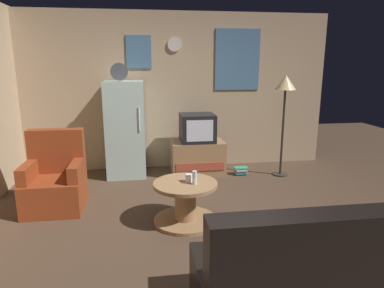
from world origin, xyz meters
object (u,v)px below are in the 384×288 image
Objects in this scene: crt_tv at (197,128)px; wine_glass at (195,178)px; tv_stand at (198,157)px; coffee_table at (185,202)px; couch at (320,279)px; armchair at (55,182)px; fridge at (125,129)px; standing_lamp at (285,90)px; book_stack at (241,171)px; mug_ceramic_white at (189,178)px.

crt_tv reaches higher than wine_glass.
tv_stand is 1.17× the size of coffee_table.
couch is at bearing -67.90° from wine_glass.
tv_stand is 1.83m from wine_glass.
armchair reaches higher than coffee_table.
fridge is 1.04× the size of couch.
couch is at bearing -84.58° from tv_stand.
book_stack is (-0.63, 0.11, -1.30)m from standing_lamp.
mug_ceramic_white is (-0.37, -1.70, -0.24)m from crt_tv.
fridge is 11.80× the size of wine_glass.
fridge is at bearing 112.95° from mug_ceramic_white.
couch reaches higher than coffee_table.
coffee_table is 1.68m from armchair.
tv_stand is 0.53× the size of standing_lamp.
standing_lamp is 1.66× the size of armchair.
mug_ceramic_white is (0.04, 0.02, 0.28)m from coffee_table.
couch reaches higher than mug_ceramic_white.
crt_tv is at bearing 77.77° from mug_ceramic_white.
fridge is 3.78m from couch.
wine_glass is at bearing -100.05° from crt_tv.
armchair is 2.82m from book_stack.
tv_stand is 1.56× the size of crt_tv.
armchair is at bearing 156.77° from wine_glass.
standing_lamp reaches higher than book_stack.
crt_tv reaches higher than couch.
armchair is (-1.64, 0.70, -0.21)m from wine_glass.
crt_tv reaches higher than book_stack.
wine_glass is 1.97m from book_stack.
crt_tv reaches higher than mug_ceramic_white.
fridge reaches higher than couch.
mug_ceramic_white is at bearing -102.42° from tv_stand.
tv_stand is 1.76m from mug_ceramic_white.
tv_stand is at bearing 76.36° from coffee_table.
coffee_table is (-1.73, -1.45, -1.12)m from standing_lamp.
fridge is at bearing 113.43° from wine_glass.
fridge reaches higher than book_stack.
book_stack is at bearing 169.84° from standing_lamp.
couch is at bearing -96.61° from book_stack.
crt_tv is 3.60× the size of wine_glass.
tv_stand is 2.24m from armchair.
fridge reaches higher than standing_lamp.
fridge is 2.11× the size of tv_stand.
book_stack is (0.69, -0.16, -0.21)m from tv_stand.
standing_lamp is 2.52m from coffee_table.
wine_glass is 0.09× the size of couch.
mug_ceramic_white is at bearing -139.72° from standing_lamp.
fridge is 1.14m from crt_tv.
fridge is 1.97m from book_stack.
fridge is 3.28× the size of crt_tv.
mug_ceramic_white is at bearing 23.00° from coffee_table.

